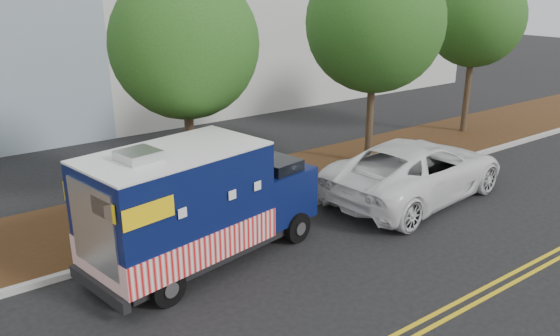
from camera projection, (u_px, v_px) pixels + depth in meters
ground at (215, 263)px, 13.00m from camera, size 120.00×120.00×0.00m
curb at (188, 239)px, 14.04m from camera, size 120.00×0.18×0.15m
mulch_strip at (154, 213)px, 15.65m from camera, size 120.00×4.00×0.15m
tree_b at (185, 45)px, 14.36m from camera, size 3.96×3.96×6.76m
tree_c at (375, 23)px, 18.23m from camera, size 4.69×4.69×7.39m
tree_d at (475, 18)px, 22.33m from camera, size 3.99×3.99×6.92m
sign_post at (132, 204)px, 13.33m from camera, size 0.06×0.06×2.40m
food_truck at (196, 208)px, 12.60m from camera, size 6.17×3.18×3.10m
white_car at (416, 170)px, 16.68m from camera, size 6.81×3.74×1.81m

